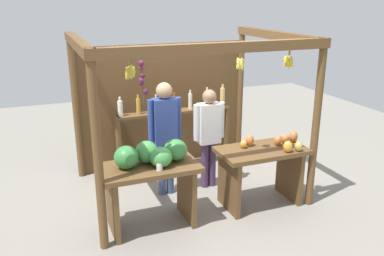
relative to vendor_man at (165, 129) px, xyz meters
name	(u,v)px	position (x,y,z in m)	size (l,w,h in m)	color
ground_plane	(187,188)	(0.33, 0.03, -0.99)	(12.00, 12.00, 0.00)	gray
market_stall	(176,95)	(0.33, 0.48, 0.35)	(2.93, 2.21, 2.26)	brown
fruit_counter_left	(151,170)	(-0.42, -0.75, -0.25)	(1.18, 0.64, 1.09)	brown
fruit_counter_right	(263,163)	(1.13, -0.76, -0.39)	(1.20, 0.64, 0.97)	brown
bottle_shelf_unit	(175,122)	(0.43, 0.82, -0.19)	(1.88, 0.22, 1.36)	brown
vendor_man	(165,129)	(0.00, 0.00, 0.00)	(0.48, 0.22, 1.64)	#3F4E78
vendor_woman	(209,130)	(0.67, 0.00, -0.10)	(0.48, 0.20, 1.49)	#483050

